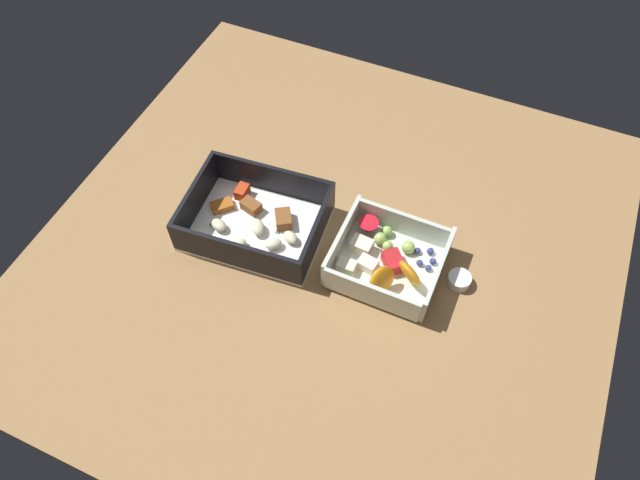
{
  "coord_description": "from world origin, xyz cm",
  "views": [
    {
      "loc": [
        17.52,
        -43.9,
        72.2
      ],
      "look_at": [
        -1.18,
        -0.99,
        4.0
      ],
      "focal_mm": 32.95,
      "sensor_mm": 36.0,
      "label": 1
    }
  ],
  "objects": [
    {
      "name": "table_surface",
      "position": [
        0.0,
        0.0,
        1.0
      ],
      "size": [
        80.0,
        80.0,
        2.0
      ],
      "primitive_type": "cube",
      "color": "#9E7547",
      "rests_on": "ground"
    },
    {
      "name": "pasta_container",
      "position": [
        -11.23,
        -1.54,
        3.86
      ],
      "size": [
        20.55,
        16.35,
        5.94
      ],
      "rotation": [
        0.0,
        0.0,
        0.09
      ],
      "color": "white",
      "rests_on": "table_surface"
    },
    {
      "name": "fruit_bowl",
      "position": [
        8.51,
        -0.32,
        3.77
      ],
      "size": [
        14.69,
        13.33,
        5.17
      ],
      "rotation": [
        0.0,
        0.0,
        -0.01
      ],
      "color": "silver",
      "rests_on": "table_surface"
    },
    {
      "name": "paper_cup_liner",
      "position": [
        18.65,
        1.3,
        2.77
      ],
      "size": [
        3.2,
        3.2,
        1.54
      ],
      "primitive_type": "cylinder",
      "color": "white",
      "rests_on": "table_surface"
    }
  ]
}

